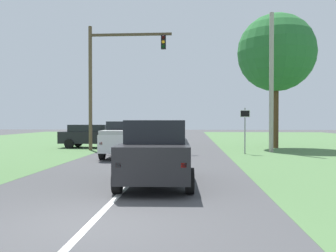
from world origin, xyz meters
TOP-DOWN VIEW (x-y plane):
  - ground_plane at (0.00, 9.81)m, footprint 120.00×120.00m
  - lane_centre_stripe at (0.00, -1.19)m, footprint 0.16×37.61m
  - red_suv_near at (0.86, 4.44)m, footprint 2.39×4.93m
  - pickup_truck_lead at (-1.67, 12.64)m, footprint 2.32×5.32m
  - traffic_light at (-3.60, 16.77)m, footprint 5.65×0.40m
  - keep_moving_sign at (5.18, 14.74)m, footprint 0.60×0.09m
  - oak_tree_right at (8.14, 19.53)m, footprint 5.64×5.64m
  - crossing_suv_far at (-5.41, 18.90)m, footprint 4.73×2.17m
  - utility_pole_right at (7.06, 16.21)m, footprint 0.28×0.28m

SIDE VIEW (x-z plane):
  - ground_plane at x=0.00m, z-range 0.00..0.00m
  - lane_centre_stripe at x=0.00m, z-range 0.00..0.01m
  - crossing_suv_far at x=-5.41m, z-range 0.05..1.76m
  - pickup_truck_lead at x=-1.67m, z-range 0.02..1.99m
  - red_suv_near at x=0.86m, z-range 0.04..2.07m
  - keep_moving_sign at x=5.18m, z-range 0.38..3.16m
  - utility_pole_right at x=7.06m, z-range 0.00..8.90m
  - traffic_light at x=-3.60m, z-range 1.16..9.55m
  - oak_tree_right at x=8.14m, z-range 2.06..11.86m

